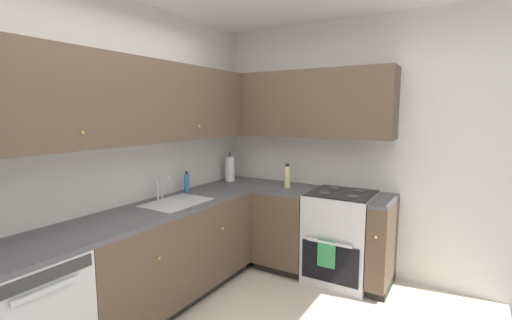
{
  "coord_description": "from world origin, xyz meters",
  "views": [
    {
      "loc": [
        -1.75,
        -1.06,
        1.67
      ],
      "look_at": [
        1.0,
        0.6,
        1.25
      ],
      "focal_mm": 24.91,
      "sensor_mm": 36.0,
      "label": 1
    }
  ],
  "objects_px": {
    "oven_range": "(341,236)",
    "paper_towel_roll": "(230,169)",
    "soap_bottle": "(187,183)",
    "oil_bottle": "(287,176)"
  },
  "relations": [
    {
      "from": "soap_bottle",
      "to": "oil_bottle",
      "type": "distance_m",
      "value": 1.05
    },
    {
      "from": "oven_range",
      "to": "paper_towel_roll",
      "type": "distance_m",
      "value": 1.45
    },
    {
      "from": "oven_range",
      "to": "paper_towel_roll",
      "type": "height_order",
      "value": "paper_towel_roll"
    },
    {
      "from": "oven_range",
      "to": "paper_towel_roll",
      "type": "relative_size",
      "value": 2.99
    },
    {
      "from": "paper_towel_roll",
      "to": "oil_bottle",
      "type": "distance_m",
      "value": 0.74
    },
    {
      "from": "soap_bottle",
      "to": "oil_bottle",
      "type": "xyz_separation_m",
      "value": [
        0.73,
        -0.76,
        0.02
      ]
    },
    {
      "from": "oven_range",
      "to": "paper_towel_roll",
      "type": "bearing_deg",
      "value": 91.31
    },
    {
      "from": "oven_range",
      "to": "soap_bottle",
      "type": "distance_m",
      "value": 1.64
    },
    {
      "from": "oven_range",
      "to": "soap_bottle",
      "type": "xyz_separation_m",
      "value": [
        -0.75,
        1.35,
        0.53
      ]
    },
    {
      "from": "oven_range",
      "to": "oil_bottle",
      "type": "xyz_separation_m",
      "value": [
        -0.02,
        0.6,
        0.55
      ]
    }
  ]
}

